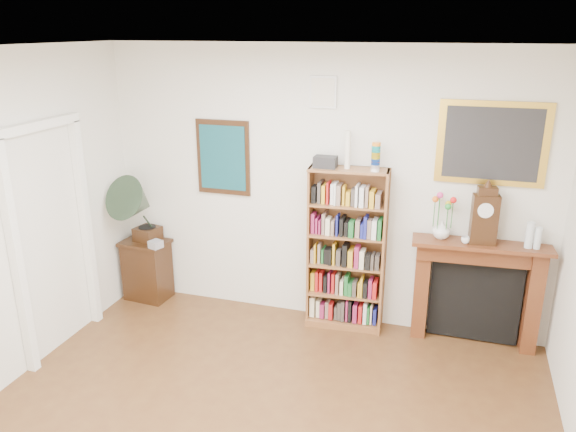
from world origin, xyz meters
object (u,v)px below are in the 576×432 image
Objects in this scene: gramophone at (138,205)px; flower_vase at (442,230)px; cd_stack at (156,244)px; teacup at (466,240)px; bookshelf at (346,241)px; mantel_clock at (484,217)px; side_cabinet at (147,270)px; fireplace at (477,284)px; bottle_left at (530,235)px; bottle_right at (538,238)px.

gramophone reaches higher than flower_vase.
teacup is at bearing 2.45° from cd_stack.
bookshelf is at bearing 14.38° from gramophone.
bookshelf is at bearing 171.37° from mantel_clock.
side_cabinet is at bearing 176.88° from bookshelf.
gramophone is (-3.49, -0.20, 0.52)m from fireplace.
side_cabinet is 2.86× the size of bottle_left.
cd_stack is at bearing -175.97° from flower_vase.
bottle_left is at bearing 179.73° from bottle_right.
gramophone is at bearing 167.79° from cd_stack.
bottle_left is (3.88, 0.15, 0.04)m from gramophone.
bookshelf is 23.22× the size of teacup.
mantel_clock is (1.25, -0.01, 0.38)m from bookshelf.
teacup is (0.22, -0.07, -0.05)m from flower_vase.
gramophone is 3.49m from mantel_clock.
gramophone is 1.49× the size of mantel_clock.
bottle_left is (0.54, 0.06, 0.09)m from teacup.
gramophone reaches higher than teacup.
cd_stack is 3.71m from bottle_left.
mantel_clock is at bearing -177.76° from bottle_left.
gramophone is at bearing -177.85° from bottle_right.
mantel_clock is 0.40m from flower_vase.
gramophone is at bearing -177.02° from flower_vase.
teacup reaches higher than fireplace.
cd_stack reaches higher than side_cabinet.
bookshelf is 11.19× the size of flower_vase.
mantel_clock is 6.51× the size of teacup.
bottle_right reaches higher than teacup.
bookshelf reaches higher than bottle_right.
bottle_right is (3.97, 0.06, 0.81)m from side_cabinet.
side_cabinet is 3.99m from bottle_left.
teacup is at bearing -174.66° from bottle_right.
side_cabinet is 3.63m from mantel_clock.
bottle_left is (3.68, 0.19, 0.45)m from cd_stack.
mantel_clock reaches higher than flower_vase.
side_cabinet is 4.01× the size of flower_vase.
fireplace is at bearing 78.09° from mantel_clock.
flower_vase reaches higher than cd_stack.
bookshelf is 1.30m from fireplace.
teacup is 0.61m from bottle_right.
teacup is (3.34, 0.09, -0.05)m from gramophone.
bottle_right is (3.75, 0.19, 0.43)m from cd_stack.
mantel_clock is at bearing -178.14° from bottle_right.
flower_vase is at bearing 166.90° from mantel_clock.
flower_vase is (3.14, 0.07, 0.80)m from side_cabinet.
gramophone reaches higher than fireplace.
fireplace reaches higher than cd_stack.
bottle_left is (0.39, -0.05, 0.56)m from fireplace.
mantel_clock is at bearing 3.07° from cd_stack.
bottle_right is at bearing -6.53° from mantel_clock.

